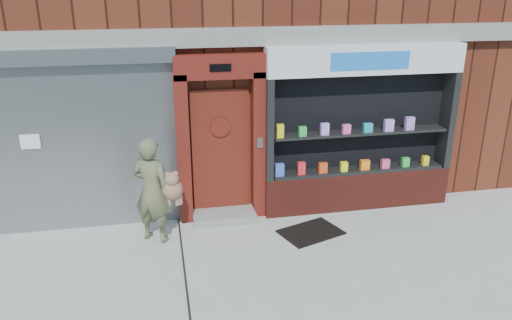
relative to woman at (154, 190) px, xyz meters
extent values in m
plane|color=#9E9E99|center=(1.92, -1.23, -0.88)|extent=(80.00, 80.00, 0.00)
cube|color=gray|center=(1.92, 0.69, 2.27)|extent=(12.00, 0.16, 0.30)
cube|color=gray|center=(-1.08, 0.71, 0.52)|extent=(3.00, 0.10, 2.80)
cube|color=slate|center=(-1.08, 0.65, 2.04)|extent=(3.10, 0.30, 0.24)
cube|color=white|center=(-1.88, 0.64, 0.72)|extent=(0.30, 0.01, 0.24)
cube|color=#51130E|center=(0.52, 0.63, 0.42)|extent=(0.22, 0.28, 2.60)
cube|color=#51130E|center=(1.82, 0.63, 0.42)|extent=(0.22, 0.28, 2.60)
cube|color=#51130E|center=(1.17, 0.63, 1.82)|extent=(1.50, 0.28, 0.40)
cube|color=black|center=(1.17, 0.48, 1.82)|extent=(0.35, 0.01, 0.12)
cube|color=#581A10|center=(1.17, 0.74, 0.32)|extent=(1.00, 0.06, 2.20)
cylinder|color=black|center=(1.17, 0.70, 0.77)|extent=(0.28, 0.02, 0.28)
cylinder|color=#51130E|center=(1.17, 0.69, 0.77)|extent=(0.34, 0.02, 0.34)
cube|color=gray|center=(1.17, 0.47, -0.80)|extent=(1.10, 0.55, 0.15)
cube|color=slate|center=(1.82, 0.48, 0.52)|extent=(0.10, 0.02, 0.18)
cube|color=maroon|center=(3.67, 0.57, -0.53)|extent=(3.50, 0.40, 0.70)
cube|color=black|center=(1.98, 0.57, 0.72)|extent=(0.12, 0.40, 1.80)
cube|color=black|center=(5.36, 0.57, 0.72)|extent=(0.12, 0.40, 1.80)
cube|color=black|center=(3.67, 0.75, 0.72)|extent=(3.30, 0.03, 1.80)
cube|color=black|center=(3.67, 0.57, -0.15)|extent=(3.20, 0.36, 0.06)
cube|color=black|center=(3.67, 0.57, 0.57)|extent=(3.20, 0.36, 0.04)
cube|color=white|center=(3.67, 0.57, 1.87)|extent=(3.50, 0.40, 0.50)
cube|color=blue|center=(3.67, 0.36, 1.87)|extent=(1.40, 0.01, 0.30)
cube|color=blue|center=(2.17, 0.49, 0.00)|extent=(0.16, 0.09, 0.23)
cube|color=red|center=(2.57, 0.49, 0.00)|extent=(0.13, 0.09, 0.23)
cube|color=#EA4A18|center=(2.97, 0.49, -0.02)|extent=(0.15, 0.09, 0.19)
cube|color=yellow|center=(3.37, 0.49, -0.03)|extent=(0.12, 0.09, 0.17)
cube|color=orange|center=(3.77, 0.49, -0.03)|extent=(0.17, 0.09, 0.18)
cube|color=#EC4E7E|center=(4.17, 0.49, -0.03)|extent=(0.15, 0.09, 0.17)
cube|color=green|center=(4.57, 0.49, -0.03)|extent=(0.14, 0.09, 0.17)
cube|color=yellow|center=(4.97, 0.49, -0.03)|extent=(0.12, 0.09, 0.18)
cube|color=yellow|center=(2.17, 0.49, 0.71)|extent=(0.12, 0.09, 0.23)
cube|color=green|center=(2.57, 0.49, 0.68)|extent=(0.13, 0.09, 0.17)
cube|color=#C48CFC|center=(2.97, 0.49, 0.70)|extent=(0.14, 0.09, 0.21)
cube|color=#F551AE|center=(3.37, 0.49, 0.68)|extent=(0.14, 0.09, 0.16)
cube|color=teal|center=(3.77, 0.49, 0.68)|extent=(0.16, 0.09, 0.16)
cube|color=#C887F3|center=(4.17, 0.49, 0.70)|extent=(0.17, 0.09, 0.21)
cube|color=#B57BDD|center=(4.57, 0.49, 0.71)|extent=(0.16, 0.09, 0.24)
imported|color=#5D6240|center=(-0.03, 0.01, 0.00)|extent=(0.76, 0.69, 1.74)
sphere|color=#885C44|center=(0.29, -0.05, 0.01)|extent=(0.33, 0.33, 0.33)
sphere|color=#885C44|center=(0.29, -0.11, 0.21)|extent=(0.22, 0.22, 0.22)
sphere|color=#885C44|center=(0.22, -0.11, 0.30)|extent=(0.08, 0.08, 0.08)
sphere|color=#885C44|center=(0.35, -0.11, 0.30)|extent=(0.08, 0.08, 0.08)
cylinder|color=#885C44|center=(0.18, -0.05, -0.15)|extent=(0.08, 0.08, 0.20)
cylinder|color=#885C44|center=(0.40, -0.05, -0.15)|extent=(0.08, 0.08, 0.20)
cylinder|color=#885C44|center=(0.22, -0.07, -0.15)|extent=(0.08, 0.08, 0.20)
cylinder|color=#885C44|center=(0.35, -0.07, -0.15)|extent=(0.08, 0.08, 0.20)
cube|color=black|center=(2.54, -0.29, -0.86)|extent=(1.16, 0.98, 0.02)
camera|label=1|loc=(0.16, -7.45, 3.14)|focal=35.00mm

